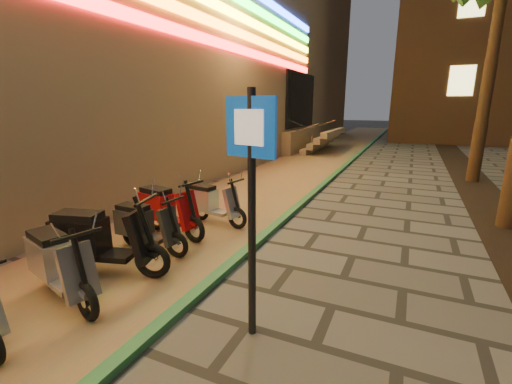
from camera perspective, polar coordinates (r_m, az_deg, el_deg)
The scene contains 8 objects.
parking_strip at distance 12.51m, azimuth 4.40°, elevation 2.53°, with size 3.40×60.00×0.01m, color #8C7251.
green_curb at distance 12.04m, azimuth 12.03°, elevation 2.00°, with size 0.18×60.00×0.10m, color #2A7143.
pedestrian_sign at distance 3.52m, azimuth -0.81°, elevation 1.31°, with size 0.59×0.16×2.72m.
scooter_6 at distance 5.35m, azimuth -30.14°, elevation -10.33°, with size 1.63×0.82×1.15m.
scooter_7 at distance 5.78m, azimuth -24.91°, elevation -7.29°, with size 1.82×0.92×1.29m.
scooter_8 at distance 6.44m, azimuth -18.20°, elevation -5.36°, with size 1.52×0.53×1.07m.
scooter_9 at distance 7.13m, azimuth -14.90°, elevation -2.75°, with size 1.71×0.76×1.20m.
scooter_10 at distance 7.61m, azimuth -7.57°, elevation -1.72°, with size 1.54×0.64×1.08m.
Camera 1 is at (1.57, -1.52, 2.56)m, focal length 24.00 mm.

